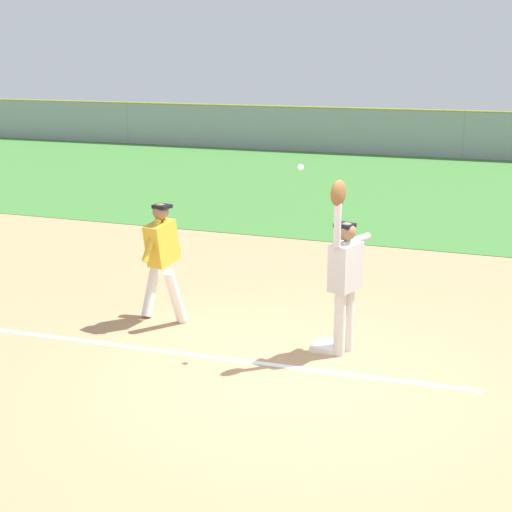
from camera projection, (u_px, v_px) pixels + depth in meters
The scene contains 10 objects.
ground_plane at pixel (290, 377), 8.98m from camera, with size 71.74×71.74×0.00m, color tan.
outfield_grass at pixel (437, 190), 21.31m from camera, with size 55.74×14.01×0.01m, color #3D7533.
chalk_foul_line at pixel (29, 334), 10.35m from camera, with size 12.00×0.10×0.01m, color white.
first_base at pixel (328, 346), 9.82m from camera, with size 0.38×0.38×0.08m, color white.
fielder at pixel (345, 269), 9.42m from camera, with size 0.40×0.88×2.28m.
runner at pixel (162, 254), 10.64m from camera, with size 0.75×0.84×1.72m.
baseball at pixel (301, 167), 9.24m from camera, with size 0.07×0.07×0.07m, color white.
outfield_fence at pixel (464, 135), 27.42m from camera, with size 55.82×0.08×1.76m.
parked_car_black at pixel (335, 127), 32.29m from camera, with size 4.54×2.40×1.25m.
parked_car_silver at pixel (452, 132), 30.45m from camera, with size 4.53×2.37×1.25m.
Camera 1 is at (2.51, -7.92, 3.73)m, focal length 52.80 mm.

